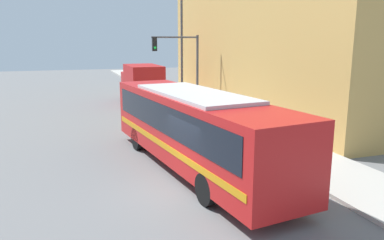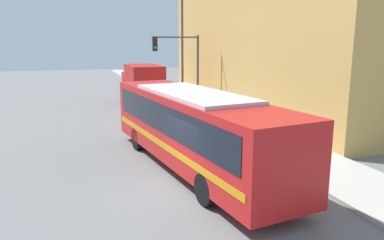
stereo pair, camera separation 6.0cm
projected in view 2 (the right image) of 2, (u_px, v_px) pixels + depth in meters
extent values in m
plane|color=slate|center=(180.00, 191.00, 12.95)|extent=(120.00, 120.00, 0.00)
cube|color=#B7B2A8|center=(180.00, 99.00, 33.40)|extent=(3.29, 70.00, 0.15)
cube|color=tan|center=(266.00, 32.00, 27.48)|extent=(6.00, 24.54, 11.56)
cube|color=red|center=(193.00, 127.00, 14.85)|extent=(4.01, 12.07, 2.59)
cube|color=black|center=(193.00, 116.00, 14.76)|extent=(3.93, 11.13, 1.09)
cube|color=orange|center=(193.00, 141.00, 14.97)|extent=(3.99, 11.60, 0.24)
cube|color=silver|center=(193.00, 94.00, 14.57)|extent=(3.16, 6.75, 0.16)
cylinder|color=black|center=(181.00, 134.00, 18.83)|extent=(0.41, 1.08, 1.05)
cylinder|color=black|center=(137.00, 139.00, 17.84)|extent=(0.41, 1.08, 1.05)
cylinder|color=black|center=(265.00, 178.00, 12.73)|extent=(0.41, 1.08, 1.05)
cylinder|color=black|center=(205.00, 189.00, 11.74)|extent=(0.41, 1.08, 1.05)
cube|color=#B21919|center=(144.00, 82.00, 30.37)|extent=(2.50, 4.68, 2.75)
cube|color=#B21919|center=(137.00, 83.00, 33.46)|extent=(2.37, 1.82, 1.95)
cylinder|color=black|center=(125.00, 95.00, 33.01)|extent=(0.25, 0.90, 0.90)
cylinder|color=black|center=(133.00, 101.00, 29.49)|extent=(0.25, 0.90, 0.90)
cylinder|color=#999999|center=(249.00, 135.00, 18.89)|extent=(0.24, 0.24, 0.56)
sphere|color=#999999|center=(249.00, 128.00, 18.82)|extent=(0.23, 0.23, 0.23)
cylinder|color=#999999|center=(250.00, 135.00, 18.76)|extent=(0.11, 0.14, 0.11)
cylinder|color=#47474C|center=(198.00, 75.00, 25.86)|extent=(0.16, 0.16, 5.35)
cylinder|color=#47474C|center=(175.00, 37.00, 24.83)|extent=(3.20, 0.11, 0.11)
cube|color=black|center=(155.00, 44.00, 24.48)|extent=(0.30, 0.24, 0.90)
sphere|color=#19D83F|center=(155.00, 48.00, 24.39)|extent=(0.18, 0.18, 0.18)
cylinder|color=#47474C|center=(227.00, 119.00, 21.37)|extent=(0.06, 0.06, 1.15)
cylinder|color=#4C4C51|center=(227.00, 107.00, 21.23)|extent=(0.14, 0.14, 0.22)
cylinder|color=#47474C|center=(182.00, 51.00, 29.13)|extent=(0.18, 0.18, 8.43)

